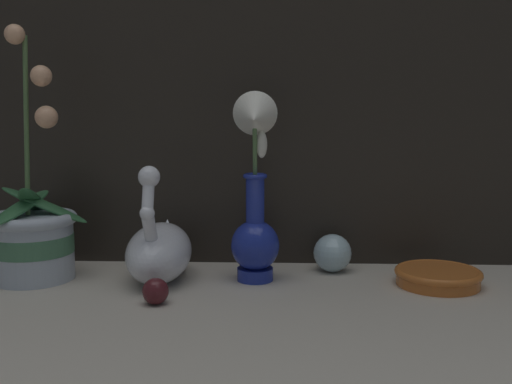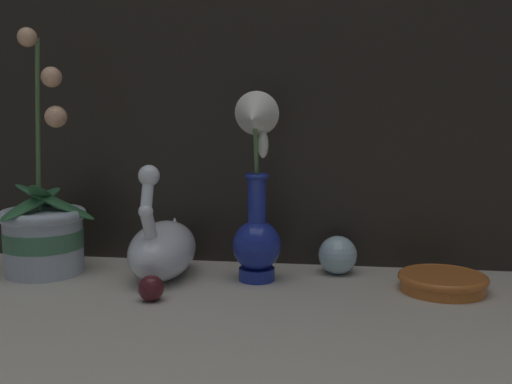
{
  "view_description": "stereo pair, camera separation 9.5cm",
  "coord_description": "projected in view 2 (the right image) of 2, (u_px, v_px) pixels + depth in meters",
  "views": [
    {
      "loc": [
        0.07,
        -0.8,
        0.28
      ],
      "look_at": [
        0.03,
        0.14,
        0.15
      ],
      "focal_mm": 42.0,
      "sensor_mm": 36.0,
      "label": 1
    },
    {
      "loc": [
        0.16,
        -0.8,
        0.28
      ],
      "look_at": [
        0.03,
        0.14,
        0.15
      ],
      "focal_mm": 42.0,
      "sensor_mm": 36.0,
      "label": 2
    }
  ],
  "objects": [
    {
      "name": "swan_figurine",
      "position": [
        163.0,
        247.0,
        1.01
      ],
      "size": [
        0.1,
        0.2,
        0.2
      ],
      "color": "white",
      "rests_on": "ground_plane"
    },
    {
      "name": "ground_plane",
      "position": [
        218.0,
        312.0,
        0.84
      ],
      "size": [
        2.8,
        2.8,
        0.0
      ],
      "primitive_type": "plane",
      "color": "#BCB2A3"
    },
    {
      "name": "glass_bauble",
      "position": [
        151.0,
        288.0,
        0.89
      ],
      "size": [
        0.04,
        0.04,
        0.04
      ],
      "color": "#4C191E",
      "rests_on": "ground_plane"
    },
    {
      "name": "amber_dish",
      "position": [
        443.0,
        281.0,
        0.94
      ],
      "size": [
        0.14,
        0.14,
        0.03
      ],
      "color": "#C66628",
      "rests_on": "ground_plane"
    },
    {
      "name": "glass_sphere",
      "position": [
        338.0,
        255.0,
        1.04
      ],
      "size": [
        0.07,
        0.07,
        0.07
      ],
      "color": "silver",
      "rests_on": "ground_plane"
    },
    {
      "name": "blue_vase",
      "position": [
        256.0,
        206.0,
        0.98
      ],
      "size": [
        0.08,
        0.1,
        0.31
      ],
      "color": "navy",
      "rests_on": "ground_plane"
    },
    {
      "name": "orchid_potted_plant",
      "position": [
        44.0,
        229.0,
        1.03
      ],
      "size": [
        0.17,
        0.2,
        0.42
      ],
      "color": "#B2BCCC",
      "rests_on": "ground_plane"
    }
  ]
}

